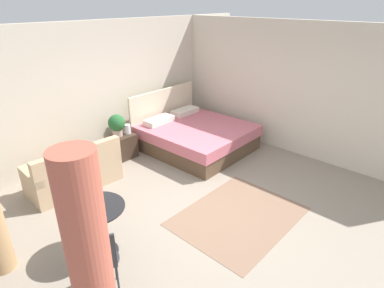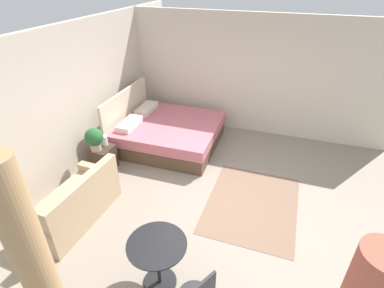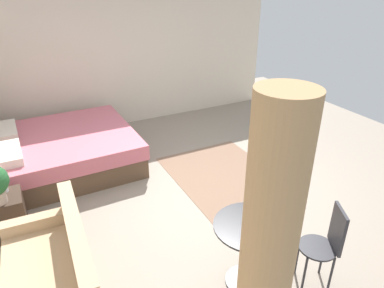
{
  "view_description": "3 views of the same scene",
  "coord_description": "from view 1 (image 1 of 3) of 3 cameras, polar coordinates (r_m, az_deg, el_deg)",
  "views": [
    {
      "loc": [
        -3.37,
        -2.76,
        3.13
      ],
      "look_at": [
        0.2,
        0.52,
        0.93
      ],
      "focal_mm": 29.97,
      "sensor_mm": 36.0,
      "label": 1
    },
    {
      "loc": [
        -3.88,
        -0.8,
        3.58
      ],
      "look_at": [
        0.35,
        0.68,
        0.89
      ],
      "focal_mm": 27.78,
      "sensor_mm": 36.0,
      "label": 2
    },
    {
      "loc": [
        -3.8,
        2.09,
        2.89
      ],
      "look_at": [
        0.01,
        0.14,
        0.77
      ],
      "focal_mm": 32.76,
      "sensor_mm": 36.0,
      "label": 3
    }
  ],
  "objects": [
    {
      "name": "wall_back",
      "position": [
        6.96,
        -17.01,
        8.82
      ],
      "size": [
        8.95,
        0.12,
        2.77
      ],
      "primitive_type": "cube",
      "color": "beige",
      "rests_on": "ground"
    },
    {
      "name": "cafe_chair_near_window",
      "position": [
        3.82,
        -15.61,
        -19.12
      ],
      "size": [
        0.5,
        0.5,
        0.92
      ],
      "color": "#2D2D33",
      "rests_on": "ground"
    },
    {
      "name": "ground_plane",
      "position": [
        5.37,
        2.68,
        -11.4
      ],
      "size": [
        8.95,
        9.13,
        0.02
      ],
      "primitive_type": "cube",
      "color": "gray"
    },
    {
      "name": "nightstand",
      "position": [
        7.01,
        -11.96,
        -0.36
      ],
      "size": [
        0.45,
        0.39,
        0.51
      ],
      "color": "#38281E",
      "rests_on": "ground"
    },
    {
      "name": "wall_right",
      "position": [
        7.14,
        18.7,
        8.98
      ],
      "size": [
        0.12,
        6.13,
        2.77
      ],
      "primitive_type": "cube",
      "color": "beige",
      "rests_on": "ground"
    },
    {
      "name": "bed",
      "position": [
        7.26,
        0.48,
        1.53
      ],
      "size": [
        2.05,
        2.22,
        1.2
      ],
      "color": "brown",
      "rests_on": "ground"
    },
    {
      "name": "potted_plant",
      "position": [
        6.8,
        -13.26,
        3.48
      ],
      "size": [
        0.35,
        0.35,
        0.46
      ],
      "color": "tan",
      "rests_on": "nightstand"
    },
    {
      "name": "balcony_table",
      "position": [
        4.42,
        -16.44,
        -13.04
      ],
      "size": [
        0.73,
        0.73,
        0.74
      ],
      "color": "black",
      "rests_on": "ground"
    },
    {
      "name": "couch",
      "position": [
        6.12,
        -20.13,
        -4.88
      ],
      "size": [
        1.59,
        0.83,
        0.86
      ],
      "color": "tan",
      "rests_on": "ground"
    },
    {
      "name": "vase",
      "position": [
        6.94,
        -11.42,
        2.62
      ],
      "size": [
        0.13,
        0.13,
        0.2
      ],
      "color": "silver",
      "rests_on": "nightstand"
    },
    {
      "name": "area_rug",
      "position": [
        5.23,
        8.24,
        -12.56
      ],
      "size": [
        1.96,
        1.52,
        0.01
      ],
      "primitive_type": "cube",
      "color": "#7F604C",
      "rests_on": "ground"
    }
  ]
}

